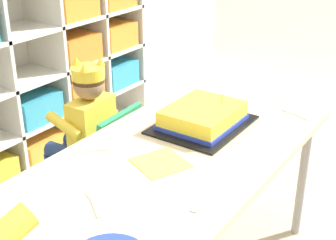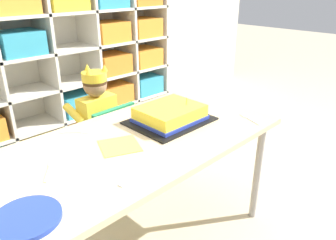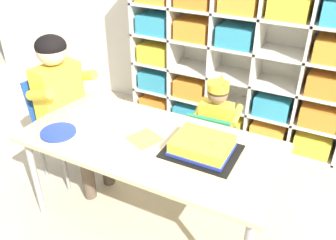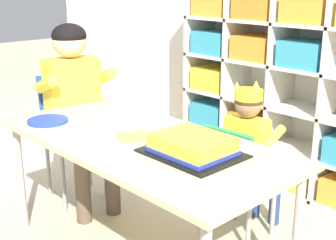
% 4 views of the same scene
% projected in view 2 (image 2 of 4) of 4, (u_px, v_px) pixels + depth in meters
% --- Properties ---
extents(storage_cubby_shelf, '(2.14, 0.32, 1.31)m').
position_uv_depth(storage_cubby_shelf, '(47.00, 71.00, 2.34)').
color(storage_cubby_shelf, silver).
rests_on(storage_cubby_shelf, ground).
extents(activity_table, '(1.44, 0.67, 0.61)m').
position_uv_depth(activity_table, '(127.00, 154.00, 1.40)').
color(activity_table, '#D1B789').
rests_on(activity_table, ground).
extents(classroom_chair_blue, '(0.31, 0.32, 0.61)m').
position_uv_depth(classroom_chair_blue, '(106.00, 143.00, 1.91)').
color(classroom_chair_blue, '#238451').
rests_on(classroom_chair_blue, ground).
extents(child_with_crown, '(0.30, 0.31, 0.82)m').
position_uv_depth(child_with_crown, '(94.00, 116.00, 1.92)').
color(child_with_crown, yellow).
rests_on(child_with_crown, ground).
extents(birthday_cake_on_tray, '(0.38, 0.30, 0.12)m').
position_uv_depth(birthday_cake_on_tray, '(170.00, 115.00, 1.58)').
color(birthday_cake_on_tray, black).
rests_on(birthday_cake_on_tray, activity_table).
extents(paper_plate_stack, '(0.20, 0.20, 0.01)m').
position_uv_depth(paper_plate_stack, '(26.00, 218.00, 0.94)').
color(paper_plate_stack, '#233DA3').
rests_on(paper_plate_stack, activity_table).
extents(paper_napkin_square, '(0.21, 0.21, 0.00)m').
position_uv_depth(paper_napkin_square, '(119.00, 146.00, 1.36)').
color(paper_napkin_square, '#F4DB4C').
rests_on(paper_napkin_square, activity_table).
extents(fork_near_child_seat, '(0.10, 0.12, 0.00)m').
position_uv_depth(fork_near_child_seat, '(50.00, 170.00, 1.19)').
color(fork_near_child_seat, white).
rests_on(fork_near_child_seat, activity_table).
extents(fork_scattered_mid_table, '(0.06, 0.14, 0.00)m').
position_uv_depth(fork_scattered_mid_table, '(249.00, 119.00, 1.62)').
color(fork_scattered_mid_table, white).
rests_on(fork_scattered_mid_table, activity_table).
extents(fork_at_table_front_edge, '(0.11, 0.10, 0.00)m').
position_uv_depth(fork_at_table_front_edge, '(77.00, 132.00, 1.48)').
color(fork_at_table_front_edge, white).
rests_on(fork_at_table_front_edge, activity_table).
extents(fork_by_napkin, '(0.13, 0.04, 0.00)m').
position_uv_depth(fork_by_napkin, '(131.00, 178.00, 1.13)').
color(fork_by_napkin, white).
rests_on(fork_by_napkin, activity_table).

